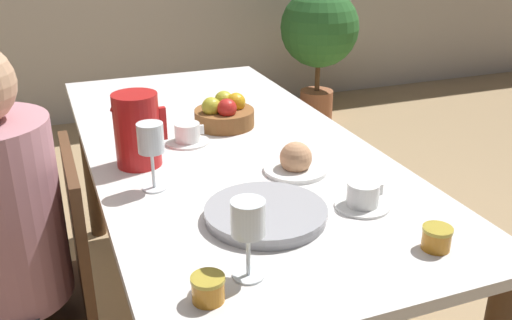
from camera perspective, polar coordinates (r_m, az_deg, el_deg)
dining_table at (r=1.87m, az=-3.06°, el=-1.03°), size 0.85×1.83×0.73m
chair_person_side at (r=1.66m, az=-21.00°, el=-13.06°), size 0.42×0.42×0.86m
red_pitcher at (r=1.67m, az=-11.81°, el=3.00°), size 0.16×0.13×0.21m
wine_glass_water at (r=1.49m, az=-10.48°, el=1.86°), size 0.07×0.07×0.19m
wine_glass_juice at (r=1.11m, az=-0.80°, el=-6.29°), size 0.07×0.07×0.17m
teacup_near_person at (r=1.45m, az=10.64°, el=-3.62°), size 0.14×0.14×0.07m
teacup_across at (r=1.83m, az=-6.86°, el=2.55°), size 0.14×0.14×0.07m
serving_tray at (r=1.37m, az=0.99°, el=-5.38°), size 0.30×0.30×0.03m
bread_plate at (r=1.62m, az=3.99°, el=-0.17°), size 0.18×0.18×0.09m
jam_jar_amber at (r=1.31m, az=17.63°, el=-7.33°), size 0.07×0.07×0.05m
jam_jar_red at (r=1.10m, az=-4.82°, el=-12.56°), size 0.07×0.07×0.05m
fruit_bowl at (r=1.97m, az=-3.17°, el=4.65°), size 0.21×0.21×0.11m
potted_plant at (r=4.14m, az=6.35°, el=12.47°), size 0.55×0.55×0.95m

